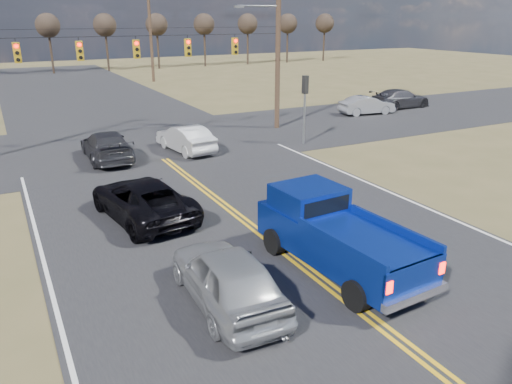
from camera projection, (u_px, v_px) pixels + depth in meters
name	position (u px, v px, depth m)	size (l,w,h in m)	color
ground	(318.00, 278.00, 14.16)	(160.00, 160.00, 0.00)	brown
road_main	(192.00, 181.00, 22.52)	(14.00, 120.00, 0.02)	#28282B
road_cross	(144.00, 143.00, 29.20)	(120.00, 12.00, 0.02)	#28282B
signal_gantry	(147.00, 54.00, 27.55)	(19.60, 4.83, 10.00)	#473323
utility_poles	(141.00, 52.00, 26.62)	(19.60, 58.32, 10.00)	#473323
treeline	(102.00, 36.00, 34.78)	(87.00, 117.80, 7.40)	#33261C
pickup_truck	(335.00, 235.00, 14.44)	(2.60, 5.87, 2.16)	black
silver_suv	(227.00, 277.00, 12.65)	(1.86, 4.63, 1.58)	#96999D
black_suv	(143.00, 199.00, 18.15)	(2.44, 5.30, 1.47)	black
white_car_queue	(186.00, 138.00, 27.17)	(1.53, 4.40, 1.45)	silver
dgrey_car_queue	(107.00, 146.00, 25.59)	(2.07, 5.10, 1.48)	#313136
cross_car_east_near	(367.00, 105.00, 37.46)	(4.20, 1.46, 1.38)	#919498
cross_car_east_far	(401.00, 99.00, 40.08)	(5.20, 2.12, 1.51)	#35353A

